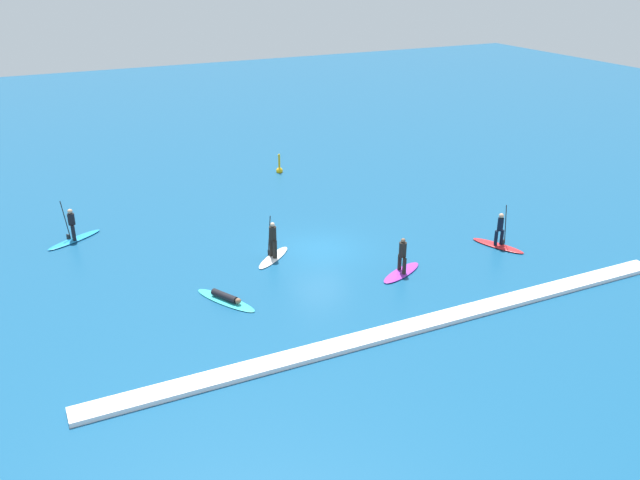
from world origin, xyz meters
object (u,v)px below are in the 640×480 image
object	(u,v)px
surfer_on_purple_board	(402,265)
surfer_on_blue_board	(73,233)
surfer_on_white_board	(273,248)
surfer_on_teal_board	(226,299)
marker_buoy	(279,169)
surfer_on_red_board	(499,239)

from	to	relation	value
surfer_on_purple_board	surfer_on_blue_board	distance (m)	16.58
surfer_on_purple_board	surfer_on_white_board	size ratio (longest dim) A/B	1.12
surfer_on_teal_board	surfer_on_white_board	size ratio (longest dim) A/B	1.30
surfer_on_teal_board	marker_buoy	bearing A→B (deg)	122.76
surfer_on_purple_board	surfer_on_white_board	bearing A→B (deg)	113.17
surfer_on_teal_board	marker_buoy	xyz separation A→B (m)	(8.74, 15.37, 0.10)
surfer_on_blue_board	surfer_on_red_board	size ratio (longest dim) A/B	1.08
surfer_on_white_board	marker_buoy	distance (m)	13.42
surfer_on_purple_board	surfer_on_blue_board	xyz separation A→B (m)	(-12.95, 10.35, 0.00)
surfer_on_purple_board	marker_buoy	size ratio (longest dim) A/B	2.03
surfer_on_white_board	surfer_on_red_board	bearing A→B (deg)	-59.43
surfer_on_teal_board	surfer_on_blue_board	distance (m)	10.62
surfer_on_purple_board	surfer_on_teal_board	size ratio (longest dim) A/B	0.87
surfer_on_teal_board	marker_buoy	size ratio (longest dim) A/B	2.35
marker_buoy	surfer_on_teal_board	bearing A→B (deg)	-119.63
surfer_on_white_board	surfer_on_red_board	world-z (taller)	surfer_on_red_board
surfer_on_white_board	marker_buoy	size ratio (longest dim) A/B	1.81
surfer_on_purple_board	surfer_on_red_board	distance (m)	5.94
surfer_on_white_board	surfer_on_red_board	size ratio (longest dim) A/B	0.88
surfer_on_blue_board	marker_buoy	size ratio (longest dim) A/B	2.21
surfer_on_purple_board	marker_buoy	bearing A→B (deg)	61.54
surfer_on_blue_board	surfer_on_red_board	bearing A→B (deg)	120.88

